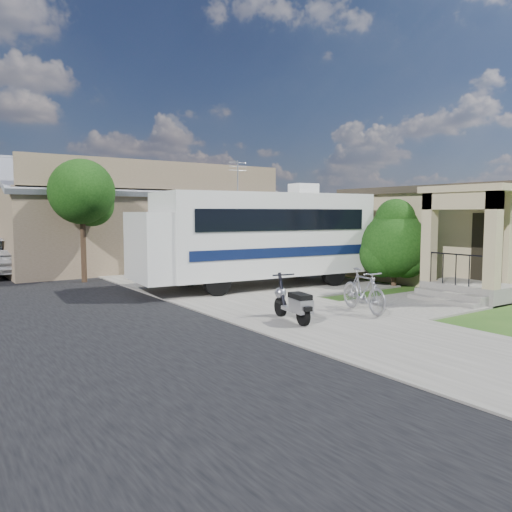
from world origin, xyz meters
TOP-DOWN VIEW (x-y plane):
  - ground at (0.00, 0.00)m, footprint 120.00×120.00m
  - sidewalk_slab at (-1.00, 10.00)m, footprint 4.00×80.00m
  - driveway_slab at (1.50, 4.50)m, footprint 7.00×6.00m
  - walk_slab at (3.00, -1.00)m, footprint 4.00×3.00m
  - house at (8.88, 1.43)m, footprint 9.47×7.80m
  - warehouse at (0.00, 13.97)m, footprint 12.50×8.40m
  - street_tree_a at (-3.70, 9.05)m, footprint 2.44×2.40m
  - street_tree_b at (-3.70, 19.05)m, footprint 2.44×2.40m
  - street_tree_c at (-3.70, 28.05)m, footprint 2.44×2.40m
  - motorhome at (0.80, 4.30)m, footprint 8.56×3.38m
  - shrub at (4.88, 1.75)m, footprint 2.52×2.40m
  - scooter at (-1.76, -0.87)m, footprint 0.68×1.64m
  - bicycle at (0.41, -1.02)m, footprint 0.91×1.93m
  - pickup_truck at (-6.00, 13.40)m, footprint 2.87×5.79m
  - garden_hose at (3.73, -0.58)m, footprint 0.44×0.44m

SIDE VIEW (x-z plane):
  - ground at x=0.00m, z-range 0.00..0.00m
  - driveway_slab at x=1.50m, z-range 0.00..0.05m
  - walk_slab at x=3.00m, z-range 0.00..0.05m
  - sidewalk_slab at x=-1.00m, z-range 0.00..0.06m
  - garden_hose at x=3.73m, z-range 0.00..0.20m
  - scooter at x=-1.76m, z-range -0.06..1.02m
  - bicycle at x=0.41m, z-range 0.00..1.12m
  - pickup_truck at x=-6.00m, z-range 0.00..1.58m
  - shrub at x=4.88m, z-range 0.04..3.13m
  - house at x=8.88m, z-range 0.00..3.55m
  - motorhome at x=0.80m, z-range -0.30..3.98m
  - warehouse at x=0.00m, z-range -0.53..4.51m
  - street_tree_c at x=-3.70m, z-range 0.89..5.32m
  - street_tree_a at x=-3.70m, z-range 0.96..5.54m
  - street_tree_b at x=-3.70m, z-range 1.03..5.76m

